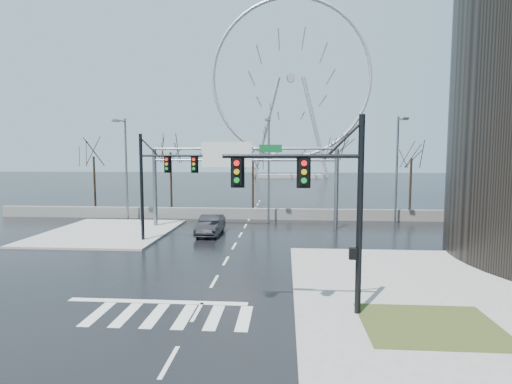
# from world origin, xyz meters

# --- Properties ---
(ground) EXTENTS (260.00, 260.00, 0.00)m
(ground) POSITION_xyz_m (0.00, 0.00, 0.00)
(ground) COLOR black
(ground) RESTS_ON ground
(sidewalk_right_ext) EXTENTS (12.00, 10.00, 0.15)m
(sidewalk_right_ext) POSITION_xyz_m (10.00, 2.00, 0.07)
(sidewalk_right_ext) COLOR gray
(sidewalk_right_ext) RESTS_ON ground
(sidewalk_far) EXTENTS (10.00, 12.00, 0.15)m
(sidewalk_far) POSITION_xyz_m (-11.00, 12.00, 0.07)
(sidewalk_far) COLOR gray
(sidewalk_far) RESTS_ON ground
(grass_strip) EXTENTS (5.00, 4.00, 0.02)m
(grass_strip) POSITION_xyz_m (9.00, -5.00, 0.15)
(grass_strip) COLOR #2B3B18
(grass_strip) RESTS_ON sidewalk_near
(barrier_wall) EXTENTS (52.00, 0.50, 1.10)m
(barrier_wall) POSITION_xyz_m (0.00, 20.00, 0.55)
(barrier_wall) COLOR slate
(barrier_wall) RESTS_ON ground
(signal_mast_near) EXTENTS (5.52, 0.41, 8.00)m
(signal_mast_near) POSITION_xyz_m (5.14, -4.04, 4.87)
(signal_mast_near) COLOR black
(signal_mast_near) RESTS_ON ground
(signal_mast_far) EXTENTS (4.72, 0.41, 8.00)m
(signal_mast_far) POSITION_xyz_m (-5.87, 8.96, 4.83)
(signal_mast_far) COLOR black
(signal_mast_far) RESTS_ON ground
(sign_gantry) EXTENTS (16.36, 0.40, 7.60)m
(sign_gantry) POSITION_xyz_m (-0.38, 14.96, 5.18)
(sign_gantry) COLOR slate
(sign_gantry) RESTS_ON ground
(streetlight_left) EXTENTS (0.50, 2.55, 10.00)m
(streetlight_left) POSITION_xyz_m (-12.00, 18.16, 5.89)
(streetlight_left) COLOR slate
(streetlight_left) RESTS_ON ground
(streetlight_mid) EXTENTS (0.50, 2.55, 10.00)m
(streetlight_mid) POSITION_xyz_m (2.00, 18.16, 5.89)
(streetlight_mid) COLOR slate
(streetlight_mid) RESTS_ON ground
(streetlight_right) EXTENTS (0.50, 2.55, 10.00)m
(streetlight_right) POSITION_xyz_m (14.00, 18.16, 5.89)
(streetlight_right) COLOR slate
(streetlight_right) RESTS_ON ground
(tree_far_left) EXTENTS (3.50, 3.50, 7.00)m
(tree_far_left) POSITION_xyz_m (-18.00, 24.00, 5.57)
(tree_far_left) COLOR black
(tree_far_left) RESTS_ON ground
(tree_left) EXTENTS (3.75, 3.75, 7.50)m
(tree_left) POSITION_xyz_m (-9.00, 23.50, 5.98)
(tree_left) COLOR black
(tree_left) RESTS_ON ground
(tree_center) EXTENTS (3.25, 3.25, 6.50)m
(tree_center) POSITION_xyz_m (0.00, 24.50, 5.17)
(tree_center) COLOR black
(tree_center) RESTS_ON ground
(tree_right) EXTENTS (3.90, 3.90, 7.80)m
(tree_right) POSITION_xyz_m (9.00, 23.50, 6.22)
(tree_right) COLOR black
(tree_right) RESTS_ON ground
(tree_far_right) EXTENTS (3.40, 3.40, 6.80)m
(tree_far_right) POSITION_xyz_m (17.00, 24.00, 5.41)
(tree_far_right) COLOR black
(tree_far_right) RESTS_ON ground
(ferris_wheel) EXTENTS (45.00, 6.00, 50.91)m
(ferris_wheel) POSITION_xyz_m (5.00, 95.00, 26.13)
(ferris_wheel) COLOR gray
(ferris_wheel) RESTS_ON ground
(car) EXTENTS (1.77, 4.82, 1.58)m
(car) POSITION_xyz_m (-2.44, 11.96, 0.79)
(car) COLOR black
(car) RESTS_ON ground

